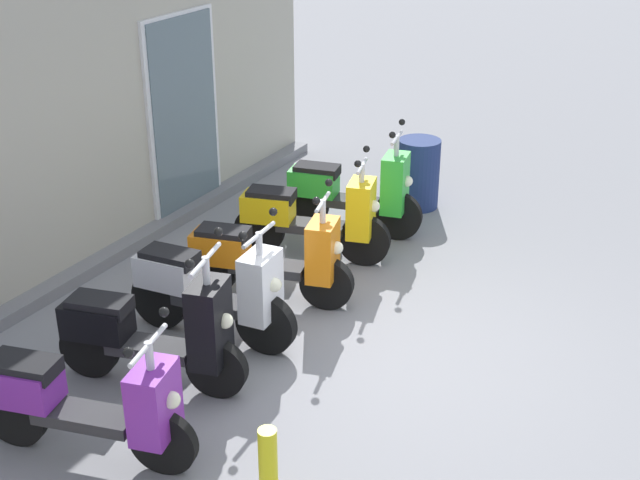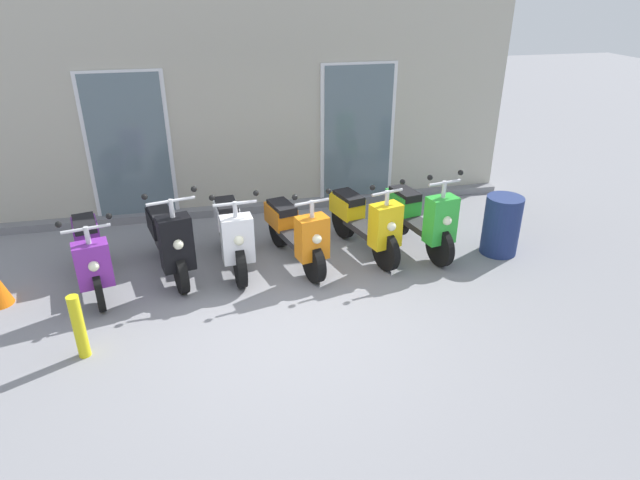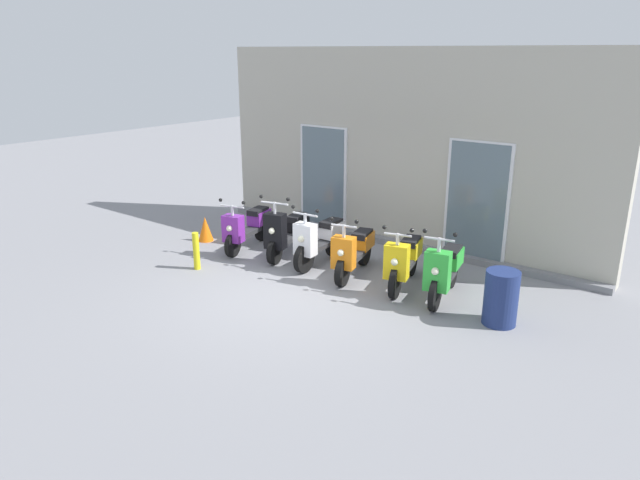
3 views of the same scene
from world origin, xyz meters
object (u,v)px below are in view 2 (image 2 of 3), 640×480
trash_bin (501,225)px  curb_bollard (79,327)px  scooter_purple (90,252)px  scooter_black (169,239)px  scooter_white (232,233)px  scooter_orange (295,232)px  scooter_yellow (364,221)px  scooter_green (420,217)px

trash_bin → curb_bollard: (-5.27, -1.17, -0.06)m
scooter_purple → scooter_black: (0.92, 0.13, 0.02)m
scooter_white → scooter_orange: 0.82m
scooter_purple → trash_bin: (5.35, -0.25, -0.06)m
scooter_orange → trash_bin: 2.83m
trash_bin → curb_bollard: trash_bin is taller
scooter_black → scooter_yellow: scooter_black is taller
scooter_purple → scooter_white: bearing=4.8°
scooter_purple → scooter_yellow: scooter_yellow is taller
scooter_white → scooter_green: 2.57m
scooter_black → scooter_green: bearing=-1.0°
scooter_purple → scooter_yellow: (3.51, 0.15, 0.00)m
scooter_green → curb_bollard: scooter_green is taller
curb_bollard → trash_bin: bearing=12.5°
scooter_black → scooter_yellow: size_ratio=0.97×
scooter_white → curb_bollard: bearing=-136.4°
scooter_purple → scooter_orange: scooter_orange is taller
scooter_purple → trash_bin: 5.35m
scooter_orange → trash_bin: (2.81, -0.33, -0.04)m
scooter_orange → scooter_green: 1.75m
curb_bollard → scooter_black: bearing=61.2°
scooter_orange → scooter_yellow: 0.98m
scooter_purple → curb_bollard: bearing=-87.0°
curb_bollard → scooter_purple: bearing=93.0°
scooter_white → scooter_orange: scooter_white is taller
scooter_green → scooter_purple: bearing=-179.0°
scooter_purple → scooter_green: scooter_green is taller
scooter_white → scooter_green: (2.57, -0.07, 0.02)m
scooter_orange → curb_bollard: bearing=-148.6°
trash_bin → scooter_green: bearing=163.1°
curb_bollard → scooter_white: bearing=43.6°
scooter_white → curb_bollard: (-1.64, -1.56, -0.14)m
scooter_black → curb_bollard: bearing=-118.8°
scooter_green → trash_bin: (1.06, -0.32, -0.09)m
scooter_green → curb_bollard: bearing=-160.5°
scooter_orange → scooter_green: (1.75, -0.01, 0.05)m
trash_bin → scooter_black: bearing=175.1°
scooter_white → scooter_orange: bearing=-4.4°
scooter_purple → scooter_green: 4.28m
scooter_orange → trash_bin: bearing=-6.7°
scooter_orange → scooter_black: bearing=178.2°
scooter_black → scooter_green: 3.36m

